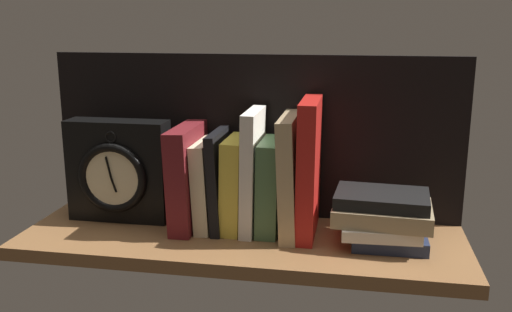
% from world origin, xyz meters
% --- Properties ---
extents(ground_plane, '(0.84, 0.27, 0.03)m').
position_xyz_m(ground_plane, '(0.00, 0.00, -0.01)').
color(ground_plane, brown).
extents(back_panel, '(0.84, 0.01, 0.33)m').
position_xyz_m(back_panel, '(0.00, 0.13, 0.17)').
color(back_panel, black).
rests_on(back_panel, ground_plane).
extents(book_maroon_dawkins, '(0.05, 0.17, 0.20)m').
position_xyz_m(book_maroon_dawkins, '(-0.11, 0.04, 0.10)').
color(book_maroon_dawkins, maroon).
rests_on(book_maroon_dawkins, ground_plane).
extents(book_cream_twain, '(0.04, 0.13, 0.17)m').
position_xyz_m(book_cream_twain, '(-0.08, 0.04, 0.09)').
color(book_cream_twain, beige).
rests_on(book_cream_twain, ground_plane).
extents(book_black_skeptic, '(0.03, 0.14, 0.19)m').
position_xyz_m(book_black_skeptic, '(-0.05, 0.04, 0.10)').
color(book_black_skeptic, black).
rests_on(book_black_skeptic, ground_plane).
extents(book_yellow_seinlanguage, '(0.04, 0.12, 0.18)m').
position_xyz_m(book_yellow_seinlanguage, '(-0.02, 0.04, 0.09)').
color(book_yellow_seinlanguage, gold).
rests_on(book_yellow_seinlanguage, ground_plane).
extents(book_white_catcher, '(0.03, 0.14, 0.23)m').
position_xyz_m(book_white_catcher, '(0.01, 0.04, 0.12)').
color(book_white_catcher, silver).
rests_on(book_white_catcher, ground_plane).
extents(book_green_romantic, '(0.04, 0.13, 0.18)m').
position_xyz_m(book_green_romantic, '(0.05, 0.04, 0.09)').
color(book_green_romantic, '#476B44').
rests_on(book_green_romantic, ground_plane).
extents(book_tan_shortstories, '(0.04, 0.17, 0.23)m').
position_xyz_m(book_tan_shortstories, '(0.09, 0.04, 0.11)').
color(book_tan_shortstories, tan).
rests_on(book_tan_shortstories, ground_plane).
extents(book_red_requiem, '(0.03, 0.16, 0.26)m').
position_xyz_m(book_red_requiem, '(0.12, 0.04, 0.13)').
color(book_red_requiem, red).
rests_on(book_red_requiem, ground_plane).
extents(framed_clock, '(0.20, 0.07, 0.20)m').
position_xyz_m(framed_clock, '(-0.26, 0.04, 0.10)').
color(framed_clock, black).
rests_on(framed_clock, ground_plane).
extents(book_stack_side, '(0.18, 0.14, 0.10)m').
position_xyz_m(book_stack_side, '(0.26, 0.01, 0.05)').
color(book_stack_side, '#232D4C').
rests_on(book_stack_side, ground_plane).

